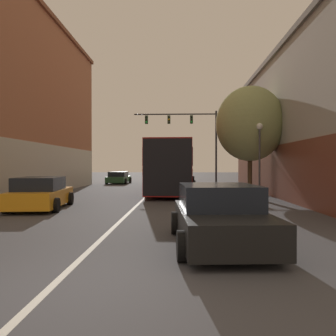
{
  "coord_description": "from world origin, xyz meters",
  "views": [
    {
      "loc": [
        1.95,
        -4.58,
        1.86
      ],
      "look_at": [
        1.26,
        15.55,
        1.68
      ],
      "focal_mm": 35.0,
      "sensor_mm": 36.0,
      "label": 1
    }
  ],
  "objects": [
    {
      "name": "lane_center_line",
      "position": [
        0.0,
        15.57,
        0.0
      ],
      "size": [
        0.14,
        43.14,
        0.01
      ],
      "color": "silver",
      "rests_on": "ground_plane"
    },
    {
      "name": "street_lamp",
      "position": [
        6.15,
        12.64,
        2.5
      ],
      "size": [
        0.34,
        0.34,
        4.05
      ],
      "color": "#47474C",
      "rests_on": "ground_plane"
    },
    {
      "name": "bus",
      "position": [
        1.56,
        17.65,
        1.85
      ],
      "size": [
        3.21,
        11.37,
        3.29
      ],
      "rotation": [
        0.0,
        0.0,
        1.53
      ],
      "color": "maroon",
      "rests_on": "ground_plane"
    },
    {
      "name": "parked_car_left_near",
      "position": [
        -4.18,
        28.36,
        0.58
      ],
      "size": [
        2.11,
        4.56,
        1.2
      ],
      "rotation": [
        0.0,
        0.0,
        1.56
      ],
      "color": "#285633",
      "rests_on": "ground_plane"
    },
    {
      "name": "hatchback_foreground",
      "position": [
        2.9,
        3.11,
        0.66
      ],
      "size": [
        2.36,
        4.17,
        1.39
      ],
      "rotation": [
        0.0,
        0.0,
        1.64
      ],
      "color": "black",
      "rests_on": "ground_plane"
    },
    {
      "name": "street_tree_near",
      "position": [
        6.02,
        14.39,
        4.24
      ],
      "size": [
        3.91,
        3.52,
        6.4
      ],
      "color": "#4C3823",
      "rests_on": "ground_plane"
    },
    {
      "name": "traffic_signal_gantry",
      "position": [
        2.96,
        27.12,
        5.26
      ],
      "size": [
        8.03,
        0.36,
        7.1
      ],
      "color": "black",
      "rests_on": "ground_plane"
    },
    {
      "name": "ground_plane",
      "position": [
        0.0,
        0.0,
        0.0
      ],
      "size": [
        160.0,
        160.0,
        0.0
      ],
      "primitive_type": "plane",
      "color": "#424247"
    },
    {
      "name": "parked_car_left_mid",
      "position": [
        -3.94,
        9.13,
        0.64
      ],
      "size": [
        2.46,
        4.31,
        1.35
      ],
      "rotation": [
        0.0,
        0.0,
        1.69
      ],
      "color": "orange",
      "rests_on": "ground_plane"
    }
  ]
}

